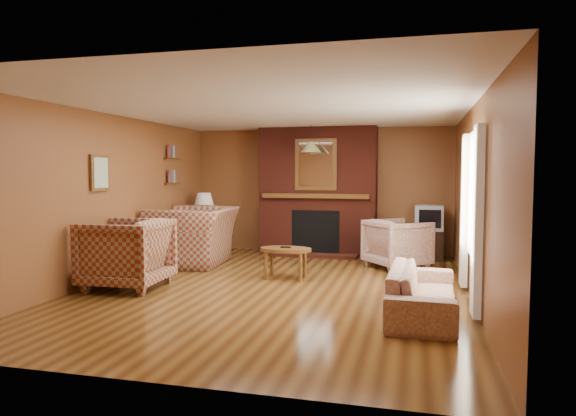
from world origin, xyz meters
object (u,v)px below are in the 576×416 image
(fireplace, at_px, (318,192))
(floral_sofa, at_px, (422,291))
(table_lamp, at_px, (204,208))
(plaid_armchair, at_px, (126,253))
(tv_stand, at_px, (429,245))
(coffee_table, at_px, (286,252))
(floral_armchair, at_px, (397,244))
(side_table, at_px, (204,240))
(crt_tv, at_px, (430,218))
(plaid_loveseat, at_px, (194,236))

(fireplace, distance_m, floral_sofa, 4.39)
(floral_sofa, height_order, table_lamp, table_lamp)
(plaid_armchair, distance_m, tv_stand, 5.20)
(coffee_table, bearing_deg, floral_armchair, 39.26)
(fireplace, relative_size, coffee_table, 3.14)
(side_table, bearing_deg, coffee_table, -41.68)
(side_table, bearing_deg, crt_tv, 4.74)
(tv_stand, bearing_deg, coffee_table, -132.24)
(plaid_armchair, distance_m, floral_sofa, 3.87)
(plaid_loveseat, relative_size, crt_tv, 2.92)
(plaid_loveseat, distance_m, side_table, 1.08)
(coffee_table, bearing_deg, floral_sofa, -37.36)
(fireplace, bearing_deg, floral_armchair, -36.02)
(plaid_loveseat, xyz_separation_m, floral_armchair, (3.38, 0.45, -0.08))
(table_lamp, xyz_separation_m, crt_tv, (4.15, 0.34, -0.13))
(fireplace, bearing_deg, coffee_table, -90.57)
(floral_sofa, xyz_separation_m, table_lamp, (-4.00, 3.32, 0.63))
(plaid_armchair, bearing_deg, coffee_table, 117.35)
(floral_sofa, relative_size, coffee_table, 2.33)
(tv_stand, height_order, crt_tv, crt_tv)
(floral_armchair, relative_size, tv_stand, 1.64)
(floral_armchair, bearing_deg, plaid_armchair, 86.61)
(fireplace, xyz_separation_m, coffee_table, (-0.02, -2.38, -0.79))
(plaid_armchair, distance_m, table_lamp, 2.99)
(fireplace, height_order, plaid_loveseat, fireplace)
(plaid_armchair, xyz_separation_m, table_lamp, (-0.15, 2.96, 0.42))
(floral_armchair, distance_m, side_table, 3.68)
(plaid_loveseat, height_order, side_table, plaid_loveseat)
(coffee_table, bearing_deg, crt_tv, 46.60)
(floral_armchair, bearing_deg, coffee_table, 91.50)
(floral_sofa, distance_m, side_table, 5.20)
(plaid_loveseat, bearing_deg, coffee_table, 59.87)
(fireplace, height_order, table_lamp, fireplace)
(side_table, relative_size, tv_stand, 1.01)
(coffee_table, height_order, crt_tv, crt_tv)
(side_table, bearing_deg, floral_sofa, -39.67)
(plaid_armchair, bearing_deg, table_lamp, -179.71)
(fireplace, distance_m, side_table, 2.35)
(side_table, bearing_deg, floral_armchair, -9.05)
(fireplace, relative_size, plaid_armchair, 2.33)
(coffee_table, distance_m, table_lamp, 2.82)
(plaid_loveseat, xyz_separation_m, coffee_table, (1.83, -0.82, -0.09))
(coffee_table, bearing_deg, side_table, 138.32)
(floral_armchair, height_order, table_lamp, table_lamp)
(plaid_armchair, distance_m, side_table, 2.97)
(floral_sofa, height_order, side_table, side_table)
(plaid_loveseat, xyz_separation_m, side_table, (-0.25, 1.03, -0.21))
(coffee_table, relative_size, crt_tv, 1.51)
(fireplace, relative_size, floral_armchair, 2.74)
(floral_sofa, bearing_deg, crt_tv, -0.48)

